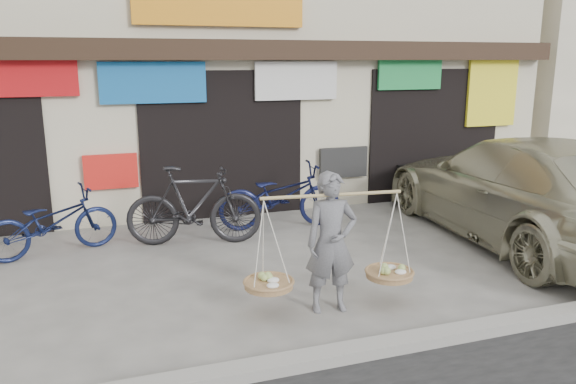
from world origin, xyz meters
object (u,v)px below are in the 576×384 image
object	(u,v)px
bike_0	(52,222)
street_vendor	(331,248)
suv	(522,189)
bike_1	(194,206)
bike_2	(280,196)

from	to	relation	value
bike_0	street_vendor	bearing A→B (deg)	-150.50
street_vendor	suv	world-z (taller)	suv
bike_0	bike_1	world-z (taller)	bike_1
bike_1	suv	size ratio (longest dim) A/B	0.35
bike_0	bike_2	world-z (taller)	bike_2
bike_1	bike_2	xyz separation A→B (m)	(1.57, 0.42, -0.07)
street_vendor	suv	xyz separation A→B (m)	(3.96, 1.44, 0.09)
bike_0	suv	distance (m)	7.37
bike_1	suv	world-z (taller)	suv
street_vendor	bike_2	xyz separation A→B (m)	(0.47, 3.35, -0.20)
bike_1	suv	bearing A→B (deg)	-93.52
street_vendor	bike_1	size ratio (longest dim) A/B	0.95
bike_2	suv	xyz separation A→B (m)	(3.48, -1.91, 0.29)
bike_1	bike_2	size ratio (longest dim) A/B	0.98
street_vendor	bike_1	world-z (taller)	street_vendor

